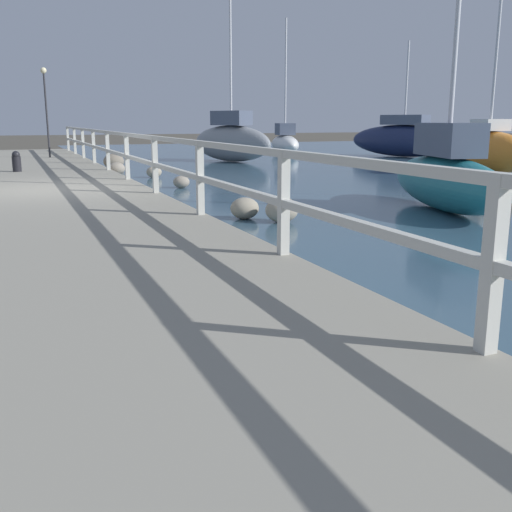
{
  "coord_description": "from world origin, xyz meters",
  "views": [
    {
      "loc": [
        -0.68,
        -12.96,
        1.69
      ],
      "look_at": [
        3.42,
        -2.96,
        -0.77
      ],
      "focal_mm": 42.0,
      "sensor_mm": 36.0,
      "label": 1
    }
  ],
  "objects_px": {
    "sailboat_white": "(285,142)",
    "sailboat_teal": "(446,176)",
    "dock_lamp": "(45,97)",
    "sailboat_orange": "(488,151)",
    "sailboat_navy": "(404,139)",
    "mooring_bollard": "(16,161)",
    "sailboat_gray": "(231,140)"
  },
  "relations": [
    {
      "from": "dock_lamp",
      "to": "sailboat_navy",
      "type": "xyz_separation_m",
      "value": [
        15.68,
        -0.46,
        -1.7
      ]
    },
    {
      "from": "sailboat_teal",
      "to": "sailboat_white",
      "type": "xyz_separation_m",
      "value": [
        5.38,
        18.78,
        -0.06
      ]
    },
    {
      "from": "dock_lamp",
      "to": "sailboat_gray",
      "type": "height_order",
      "value": "sailboat_gray"
    },
    {
      "from": "sailboat_navy",
      "to": "sailboat_orange",
      "type": "bearing_deg",
      "value": -130.1
    },
    {
      "from": "sailboat_gray",
      "to": "sailboat_navy",
      "type": "distance_m",
      "value": 8.56
    },
    {
      "from": "sailboat_teal",
      "to": "sailboat_navy",
      "type": "relative_size",
      "value": 1.25
    },
    {
      "from": "sailboat_gray",
      "to": "sailboat_orange",
      "type": "bearing_deg",
      "value": -80.64
    },
    {
      "from": "sailboat_orange",
      "to": "mooring_bollard",
      "type": "bearing_deg",
      "value": 174.46
    },
    {
      "from": "mooring_bollard",
      "to": "dock_lamp",
      "type": "height_order",
      "value": "dock_lamp"
    },
    {
      "from": "sailboat_orange",
      "to": "sailboat_teal",
      "type": "xyz_separation_m",
      "value": [
        -6.33,
        -5.71,
        -0.07
      ]
    },
    {
      "from": "sailboat_orange",
      "to": "sailboat_teal",
      "type": "distance_m",
      "value": 8.52
    },
    {
      "from": "sailboat_teal",
      "to": "sailboat_navy",
      "type": "xyz_separation_m",
      "value": [
        9.5,
        14.5,
        0.15
      ]
    },
    {
      "from": "dock_lamp",
      "to": "sailboat_orange",
      "type": "relative_size",
      "value": 0.57
    },
    {
      "from": "dock_lamp",
      "to": "sailboat_gray",
      "type": "distance_m",
      "value": 7.33
    },
    {
      "from": "sailboat_white",
      "to": "dock_lamp",
      "type": "bearing_deg",
      "value": -148.76
    },
    {
      "from": "dock_lamp",
      "to": "sailboat_orange",
      "type": "xyz_separation_m",
      "value": [
        12.51,
        -9.26,
        -1.78
      ]
    },
    {
      "from": "dock_lamp",
      "to": "sailboat_white",
      "type": "distance_m",
      "value": 12.33
    },
    {
      "from": "mooring_bollard",
      "to": "sailboat_navy",
      "type": "bearing_deg",
      "value": 19.2
    },
    {
      "from": "mooring_bollard",
      "to": "dock_lamp",
      "type": "distance_m",
      "value": 6.77
    },
    {
      "from": "sailboat_teal",
      "to": "sailboat_gray",
      "type": "bearing_deg",
      "value": 101.6
    },
    {
      "from": "sailboat_white",
      "to": "sailboat_teal",
      "type": "bearing_deg",
      "value": -93.01
    },
    {
      "from": "sailboat_orange",
      "to": "sailboat_navy",
      "type": "relative_size",
      "value": 0.97
    },
    {
      "from": "sailboat_orange",
      "to": "sailboat_navy",
      "type": "height_order",
      "value": "sailboat_orange"
    },
    {
      "from": "sailboat_teal",
      "to": "sailboat_gray",
      "type": "height_order",
      "value": "sailboat_teal"
    },
    {
      "from": "mooring_bollard",
      "to": "sailboat_orange",
      "type": "height_order",
      "value": "sailboat_orange"
    },
    {
      "from": "sailboat_white",
      "to": "sailboat_navy",
      "type": "relative_size",
      "value": 1.11
    },
    {
      "from": "dock_lamp",
      "to": "sailboat_navy",
      "type": "height_order",
      "value": "sailboat_navy"
    },
    {
      "from": "mooring_bollard",
      "to": "sailboat_orange",
      "type": "xyz_separation_m",
      "value": [
        13.77,
        -2.9,
        0.15
      ]
    },
    {
      "from": "mooring_bollard",
      "to": "dock_lamp",
      "type": "xyz_separation_m",
      "value": [
        1.26,
        6.36,
        1.93
      ]
    },
    {
      "from": "sailboat_white",
      "to": "sailboat_navy",
      "type": "height_order",
      "value": "sailboat_white"
    },
    {
      "from": "dock_lamp",
      "to": "sailboat_orange",
      "type": "bearing_deg",
      "value": -36.51
    },
    {
      "from": "sailboat_white",
      "to": "sailboat_gray",
      "type": "relative_size",
      "value": 0.94
    }
  ]
}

